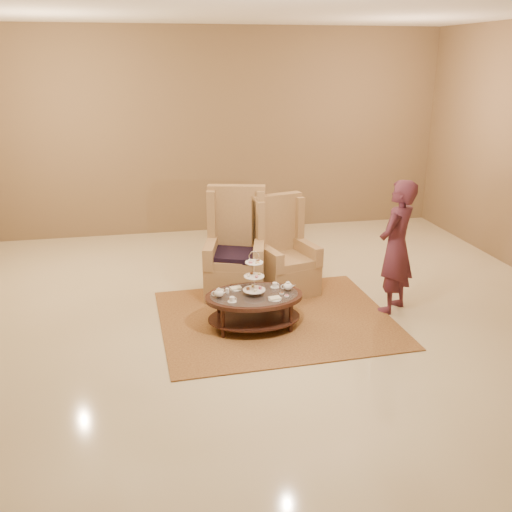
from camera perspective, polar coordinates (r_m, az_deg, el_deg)
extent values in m
plane|color=beige|center=(6.81, 1.28, -6.64)|extent=(8.00, 8.00, 0.00)
cube|color=white|center=(6.81, 1.28, -6.64)|extent=(8.00, 8.00, 0.02)
cube|color=olive|center=(10.15, -3.76, 12.24)|extent=(8.00, 0.04, 3.50)
cube|color=olive|center=(6.89, 1.99, -6.28)|extent=(2.79, 2.35, 0.01)
cylinder|color=black|center=(6.37, -3.33, -6.73)|extent=(0.05, 0.05, 0.37)
cylinder|color=black|center=(6.50, 3.50, -6.21)|extent=(0.05, 0.05, 0.37)
cylinder|color=black|center=(6.74, -3.74, -5.25)|extent=(0.05, 0.05, 0.37)
cylinder|color=black|center=(6.86, 2.72, -4.79)|extent=(0.05, 0.05, 0.37)
cylinder|color=white|center=(6.42, -0.19, -1.96)|extent=(0.01, 0.01, 0.46)
torus|color=white|center=(6.34, -0.20, -0.01)|extent=(0.12, 0.01, 0.12)
cylinder|color=silver|center=(6.49, -0.19, -3.40)|extent=(0.26, 0.26, 0.01)
cylinder|color=silver|center=(6.43, -0.19, -2.03)|extent=(0.24, 0.24, 0.01)
cylinder|color=silver|center=(6.37, -0.19, -0.64)|extent=(0.21, 0.21, 0.01)
cylinder|color=#BD606A|center=(6.49, 0.43, -3.20)|extent=(0.04, 0.04, 0.03)
cylinder|color=tan|center=(6.55, -0.30, -3.01)|extent=(0.04, 0.04, 0.03)
cylinder|color=brown|center=(6.47, -0.81, -3.28)|extent=(0.04, 0.04, 0.03)
cylinder|color=beige|center=(6.42, -0.08, -3.48)|extent=(0.04, 0.04, 0.03)
ellipsoid|color=tan|center=(6.45, 0.31, -1.79)|extent=(0.04, 0.04, 0.03)
ellipsoid|color=brown|center=(6.47, -0.45, -1.70)|extent=(0.04, 0.04, 0.03)
ellipsoid|color=beige|center=(6.39, -0.70, -1.97)|extent=(0.04, 0.04, 0.03)
ellipsoid|color=#BD606A|center=(6.37, 0.07, -2.06)|extent=(0.04, 0.04, 0.03)
cube|color=brown|center=(6.40, 0.16, -0.41)|extent=(0.04, 0.03, 0.02)
cube|color=beige|center=(6.40, -0.54, -0.41)|extent=(0.04, 0.03, 0.02)
cube|color=#BD606A|center=(6.33, -0.56, -0.65)|extent=(0.04, 0.03, 0.02)
cube|color=tan|center=(6.33, 0.16, -0.65)|extent=(0.04, 0.03, 0.02)
ellipsoid|color=silver|center=(6.42, -3.74, -3.73)|extent=(0.11, 0.11, 0.09)
cylinder|color=silver|center=(6.40, -3.75, -3.35)|extent=(0.05, 0.05, 0.01)
sphere|color=silver|center=(6.40, -3.75, -3.25)|extent=(0.02, 0.02, 0.02)
cone|color=silver|center=(6.43, -3.13, -3.65)|extent=(0.07, 0.02, 0.05)
torus|color=silver|center=(6.42, -4.23, -3.76)|extent=(0.06, 0.01, 0.06)
ellipsoid|color=silver|center=(6.61, 3.21, -3.05)|extent=(0.11, 0.11, 0.09)
cylinder|color=silver|center=(6.59, 3.22, -2.67)|extent=(0.05, 0.05, 0.01)
sphere|color=silver|center=(6.59, 3.22, -2.58)|extent=(0.02, 0.02, 0.02)
cone|color=silver|center=(6.62, 3.80, -2.97)|extent=(0.07, 0.02, 0.05)
torus|color=silver|center=(6.60, 2.74, -3.08)|extent=(0.06, 0.01, 0.06)
cylinder|color=silver|center=(6.32, -2.41, -4.56)|extent=(0.10, 0.10, 0.01)
cylinder|color=silver|center=(6.31, -2.42, -4.32)|extent=(0.06, 0.06, 0.05)
torus|color=silver|center=(6.31, -2.10, -4.30)|extent=(0.03, 0.01, 0.03)
cylinder|color=silver|center=(6.71, 1.90, -3.11)|extent=(0.10, 0.10, 0.01)
cylinder|color=silver|center=(6.70, 1.90, -2.89)|extent=(0.06, 0.06, 0.05)
torus|color=silver|center=(6.70, 2.19, -2.87)|extent=(0.03, 0.01, 0.03)
cylinder|color=silver|center=(6.65, -2.03, -3.31)|extent=(0.15, 0.15, 0.01)
cube|color=beige|center=(6.64, -2.03, -3.21)|extent=(0.14, 0.11, 0.02)
cylinder|color=silver|center=(6.38, 1.89, -4.33)|extent=(0.15, 0.15, 0.01)
cube|color=beige|center=(6.37, 1.89, -4.22)|extent=(0.14, 0.11, 0.02)
cylinder|color=silver|center=(6.54, -2.88, -3.48)|extent=(0.04, 0.04, 0.06)
cylinder|color=silver|center=(6.45, 3.08, -4.01)|extent=(0.05, 0.05, 0.01)
cylinder|color=#BD606A|center=(6.45, 3.08, -3.94)|extent=(0.04, 0.04, 0.01)
cylinder|color=silver|center=(6.52, 2.60, -3.75)|extent=(0.05, 0.05, 0.01)
cylinder|color=brown|center=(6.52, 2.60, -3.68)|extent=(0.04, 0.04, 0.01)
cylinder|color=silver|center=(6.61, -3.43, -3.44)|extent=(0.05, 0.05, 0.01)
cylinder|color=beige|center=(6.61, -3.43, -3.36)|extent=(0.04, 0.04, 0.01)
cube|color=#A67F4E|center=(7.51, -2.06, -2.23)|extent=(0.92, 0.92, 0.45)
cube|color=#A67F4E|center=(7.36, -2.12, -0.35)|extent=(0.78, 0.78, 0.11)
cube|color=#A67F4E|center=(7.65, -1.93, 1.94)|extent=(0.77, 0.33, 1.40)
cube|color=#A67F4E|center=(7.55, -4.44, 4.21)|extent=(0.16, 0.26, 0.65)
cube|color=#A67F4E|center=(7.50, 0.49, 4.17)|extent=(0.16, 0.26, 0.65)
cube|color=#A67F4E|center=(7.37, -4.56, 0.32)|extent=(0.29, 0.69, 0.28)
cube|color=#A67F4E|center=(7.32, 0.31, 0.25)|extent=(0.29, 0.69, 0.28)
cube|color=black|center=(7.31, -2.15, 0.12)|extent=(0.75, 0.72, 0.06)
cube|color=#A67F4E|center=(7.59, 3.03, -2.16)|extent=(0.84, 0.84, 0.41)
cube|color=#A67F4E|center=(7.47, 3.24, -0.45)|extent=(0.71, 0.71, 0.10)
cube|color=#A67F4E|center=(7.69, 2.06, 1.54)|extent=(0.70, 0.30, 1.28)
cube|color=#A67F4E|center=(7.44, 0.21, 3.33)|extent=(0.15, 0.23, 0.59)
cube|color=#A67F4E|center=(7.71, 4.17, 3.85)|extent=(0.15, 0.23, 0.59)
cube|color=#A67F4E|center=(7.31, 1.30, -0.20)|extent=(0.27, 0.63, 0.26)
cube|color=#A67F4E|center=(7.58, 5.14, 0.43)|extent=(0.27, 0.63, 0.26)
imported|color=#4E212F|center=(7.05, 13.84, 0.88)|extent=(0.71, 0.68, 1.64)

